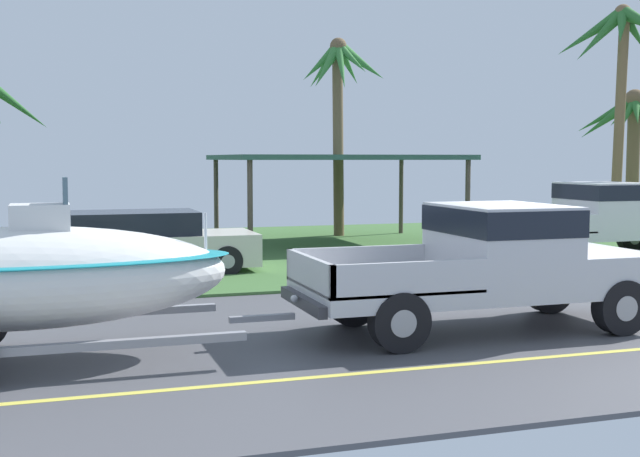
{
  "coord_description": "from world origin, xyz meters",
  "views": [
    {
      "loc": [
        -7.23,
        -10.62,
        2.52
      ],
      "look_at": [
        -3.78,
        0.03,
        1.56
      ],
      "focal_mm": 45.97,
      "sensor_mm": 36.0,
      "label": 1
    }
  ],
  "objects_px": {
    "pickup_truck_towing": "(498,260)",
    "boat_on_trailer": "(18,277)",
    "carport_awning": "(336,159)",
    "palm_tree_near_right": "(633,126)",
    "palm_tree_far_left": "(339,85)",
    "parked_sedan_near": "(143,244)",
    "parked_pickup_background": "(602,216)",
    "palm_tree_near_left": "(620,51)"
  },
  "relations": [
    {
      "from": "pickup_truck_towing",
      "to": "palm_tree_near_right",
      "type": "distance_m",
      "value": 18.19
    },
    {
      "from": "pickup_truck_towing",
      "to": "parked_pickup_background",
      "type": "distance_m",
      "value": 9.76
    },
    {
      "from": "palm_tree_far_left",
      "to": "parked_pickup_background",
      "type": "bearing_deg",
      "value": -59.03
    },
    {
      "from": "parked_sedan_near",
      "to": "palm_tree_near_left",
      "type": "height_order",
      "value": "palm_tree_near_left"
    },
    {
      "from": "boat_on_trailer",
      "to": "parked_sedan_near",
      "type": "xyz_separation_m",
      "value": [
        2.25,
        7.45,
        -0.4
      ]
    },
    {
      "from": "palm_tree_near_right",
      "to": "palm_tree_far_left",
      "type": "bearing_deg",
      "value": 172.05
    },
    {
      "from": "carport_awning",
      "to": "palm_tree_near_left",
      "type": "height_order",
      "value": "palm_tree_near_left"
    },
    {
      "from": "parked_sedan_near",
      "to": "boat_on_trailer",
      "type": "bearing_deg",
      "value": -106.81
    },
    {
      "from": "pickup_truck_towing",
      "to": "boat_on_trailer",
      "type": "relative_size",
      "value": 0.86
    },
    {
      "from": "palm_tree_near_left",
      "to": "palm_tree_far_left",
      "type": "relative_size",
      "value": 1.12
    },
    {
      "from": "pickup_truck_towing",
      "to": "palm_tree_near_left",
      "type": "distance_m",
      "value": 14.83
    },
    {
      "from": "carport_awning",
      "to": "palm_tree_near_left",
      "type": "bearing_deg",
      "value": -13.13
    },
    {
      "from": "boat_on_trailer",
      "to": "palm_tree_far_left",
      "type": "xyz_separation_m",
      "value": [
        9.15,
        14.25,
        3.78
      ]
    },
    {
      "from": "pickup_truck_towing",
      "to": "carport_awning",
      "type": "height_order",
      "value": "carport_awning"
    },
    {
      "from": "carport_awning",
      "to": "palm_tree_near_left",
      "type": "distance_m",
      "value": 9.04
    },
    {
      "from": "carport_awning",
      "to": "palm_tree_near_left",
      "type": "relative_size",
      "value": 0.94
    },
    {
      "from": "carport_awning",
      "to": "palm_tree_near_right",
      "type": "relative_size",
      "value": 1.37
    },
    {
      "from": "boat_on_trailer",
      "to": "palm_tree_near_left",
      "type": "height_order",
      "value": "palm_tree_near_left"
    },
    {
      "from": "parked_sedan_near",
      "to": "palm_tree_far_left",
      "type": "bearing_deg",
      "value": 44.57
    },
    {
      "from": "parked_sedan_near",
      "to": "carport_awning",
      "type": "height_order",
      "value": "carport_awning"
    },
    {
      "from": "pickup_truck_towing",
      "to": "carport_awning",
      "type": "distance_m",
      "value": 12.18
    },
    {
      "from": "palm_tree_near_left",
      "to": "palm_tree_near_right",
      "type": "relative_size",
      "value": 1.45
    },
    {
      "from": "palm_tree_near_left",
      "to": "palm_tree_near_right",
      "type": "distance_m",
      "value": 4.44
    },
    {
      "from": "palm_tree_near_right",
      "to": "palm_tree_far_left",
      "type": "distance_m",
      "value": 10.28
    },
    {
      "from": "boat_on_trailer",
      "to": "parked_sedan_near",
      "type": "distance_m",
      "value": 7.79
    },
    {
      "from": "pickup_truck_towing",
      "to": "carport_awning",
      "type": "relative_size",
      "value": 0.82
    },
    {
      "from": "carport_awning",
      "to": "palm_tree_far_left",
      "type": "relative_size",
      "value": 1.05
    },
    {
      "from": "pickup_truck_towing",
      "to": "boat_on_trailer",
      "type": "distance_m",
      "value": 6.64
    },
    {
      "from": "palm_tree_near_left",
      "to": "pickup_truck_towing",
      "type": "bearing_deg",
      "value": -134.39
    },
    {
      "from": "parked_sedan_near",
      "to": "palm_tree_near_left",
      "type": "relative_size",
      "value": 0.67
    },
    {
      "from": "parked_pickup_background",
      "to": "palm_tree_near_left",
      "type": "xyz_separation_m",
      "value": [
        2.89,
        3.22,
        4.63
      ]
    },
    {
      "from": "palm_tree_far_left",
      "to": "palm_tree_near_right",
      "type": "bearing_deg",
      "value": -7.95
    },
    {
      "from": "pickup_truck_towing",
      "to": "carport_awning",
      "type": "bearing_deg",
      "value": 82.35
    },
    {
      "from": "palm_tree_far_left",
      "to": "pickup_truck_towing",
      "type": "bearing_deg",
      "value": -100.01
    },
    {
      "from": "parked_sedan_near",
      "to": "palm_tree_near_right",
      "type": "relative_size",
      "value": 0.98
    },
    {
      "from": "pickup_truck_towing",
      "to": "parked_sedan_near",
      "type": "xyz_separation_m",
      "value": [
        -4.39,
        7.45,
        -0.35
      ]
    },
    {
      "from": "pickup_truck_towing",
      "to": "palm_tree_far_left",
      "type": "height_order",
      "value": "palm_tree_far_left"
    },
    {
      "from": "pickup_truck_towing",
      "to": "parked_sedan_near",
      "type": "distance_m",
      "value": 8.65
    },
    {
      "from": "palm_tree_near_left",
      "to": "boat_on_trailer",
      "type": "bearing_deg",
      "value": -148.6
    },
    {
      "from": "boat_on_trailer",
      "to": "parked_pickup_background",
      "type": "xyz_separation_m",
      "value": [
        13.6,
        6.84,
        -0.02
      ]
    },
    {
      "from": "parked_pickup_background",
      "to": "palm_tree_near_right",
      "type": "height_order",
      "value": "palm_tree_near_right"
    },
    {
      "from": "pickup_truck_towing",
      "to": "palm_tree_near_right",
      "type": "relative_size",
      "value": 1.12
    }
  ]
}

